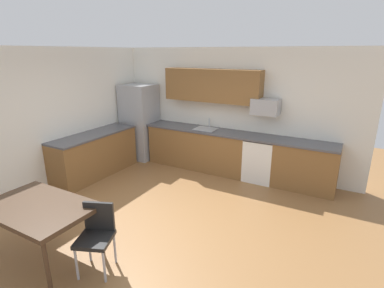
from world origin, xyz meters
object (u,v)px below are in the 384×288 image
(refrigerator, at_px, (140,122))
(oven_range, at_px, (260,159))
(dining_table, at_px, (38,210))
(microwave, at_px, (266,107))
(chair_near_table, at_px, (97,232))

(refrigerator, xyz_separation_m, oven_range, (3.10, 0.08, -0.47))
(oven_range, bearing_deg, dining_table, -113.82)
(refrigerator, distance_m, microwave, 3.16)
(microwave, xyz_separation_m, chair_near_table, (-0.95, -3.73, -1.04))
(microwave, bearing_deg, oven_range, -90.00)
(oven_range, distance_m, microwave, 1.09)
(refrigerator, xyz_separation_m, chair_near_table, (2.15, -3.55, -0.42))
(microwave, bearing_deg, dining_table, -113.28)
(oven_range, relative_size, dining_table, 0.65)
(oven_range, height_order, dining_table, oven_range)
(refrigerator, relative_size, microwave, 3.41)
(refrigerator, relative_size, chair_near_table, 2.17)
(oven_range, xyz_separation_m, microwave, (-0.00, 0.10, 1.09))
(refrigerator, xyz_separation_m, microwave, (3.10, 0.18, 0.62))
(chair_near_table, bearing_deg, oven_range, 75.35)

